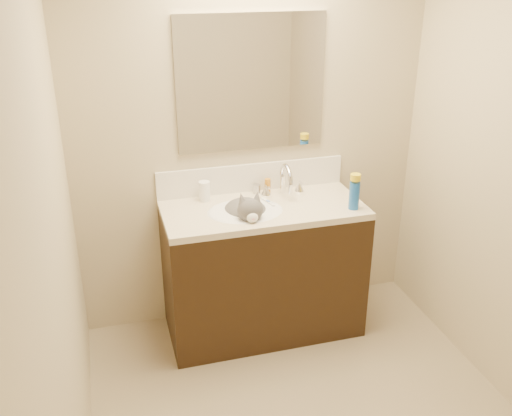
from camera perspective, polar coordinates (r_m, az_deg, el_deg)
room_shell at (r=2.31m, az=7.72°, el=4.98°), size 2.24×2.54×2.52m
vanity_cabinet at (r=3.60m, az=0.71°, el=-6.44°), size 1.20×0.55×0.82m
counter_slab at (r=3.40m, az=0.74°, el=-0.18°), size 1.20×0.55×0.04m
basin at (r=3.37m, az=-1.08°, el=-1.38°), size 0.45×0.36×0.14m
faucet at (r=3.53m, az=2.93°, el=2.59°), size 0.28×0.20×0.21m
cat at (r=3.36m, az=-0.96°, el=-0.72°), size 0.32×0.40×0.32m
backsplash at (r=3.59m, az=-0.44°, el=3.08°), size 1.20×0.02×0.18m
mirror at (r=3.43m, az=-0.47°, el=12.33°), size 0.90×0.02×0.80m
pill_bottle at (r=3.47m, az=-5.18°, el=1.69°), size 0.07×0.07×0.12m
pill_label at (r=3.48m, az=-5.17°, el=1.42°), size 0.06×0.06×0.04m
silver_jar at (r=3.58m, az=0.06°, el=1.93°), size 0.05×0.05×0.06m
amber_bottle at (r=3.58m, az=1.17°, el=2.24°), size 0.05×0.05×0.09m
toothbrush at (r=3.45m, az=1.20°, el=0.61°), size 0.05×0.13×0.01m
toothbrush_head at (r=3.45m, az=1.20°, el=0.64°), size 0.02×0.03×0.01m
spray_can at (r=3.38m, az=9.79°, el=1.23°), size 0.07×0.07×0.17m
spray_cap at (r=3.34m, az=9.93°, el=3.06°), size 0.07×0.07×0.04m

